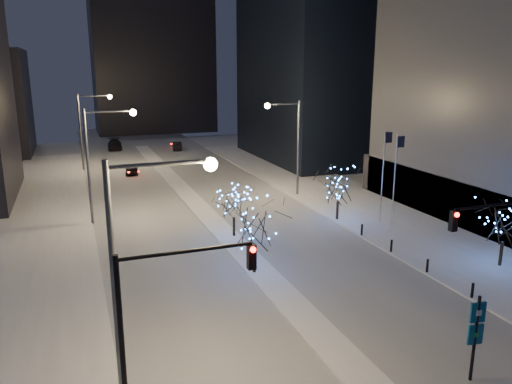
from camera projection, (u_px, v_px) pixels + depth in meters
name	position (u px, v px, depth m)	size (l,w,h in m)	color
ground	(357.00, 374.00, 22.26)	(160.00, 160.00, 0.00)	white
road	(186.00, 193.00, 54.10)	(20.00, 130.00, 0.02)	silver
median	(197.00, 204.00, 49.54)	(2.00, 80.00, 0.15)	white
east_sidewalk	(383.00, 216.00, 45.49)	(10.00, 90.00, 0.15)	white
west_sidewalk	(39.00, 257.00, 35.73)	(8.00, 90.00, 0.15)	white
horizon_block	(151.00, 29.00, 102.88)	(24.00, 14.00, 42.00)	black
street_lamp_w_near	(140.00, 246.00, 19.50)	(4.40, 0.56, 10.00)	#595E66
street_lamp_w_mid	(100.00, 150.00, 42.24)	(4.40, 0.56, 10.00)	#595E66
street_lamp_w_far	(88.00, 121.00, 64.98)	(4.40, 0.56, 10.00)	#595E66
street_lamp_east	(290.00, 136.00, 51.38)	(3.90, 0.56, 10.00)	#595E66
traffic_signal_west	(163.00, 307.00, 18.26)	(5.26, 0.43, 7.00)	black
traffic_signal_east	(506.00, 242.00, 25.03)	(5.26, 0.43, 7.00)	black
flagpoles	(389.00, 173.00, 41.29)	(1.35, 2.60, 8.00)	silver
bollards	(408.00, 255.00, 34.65)	(0.16, 12.16, 0.90)	black
car_near	(132.00, 169.00, 63.67)	(1.52, 3.78, 1.29)	black
car_mid	(177.00, 146.00, 82.64)	(1.43, 4.11, 1.35)	black
car_far	(115.00, 145.00, 82.80)	(2.23, 5.49, 1.59)	black
holiday_tree_median_near	(254.00, 223.00, 32.16)	(5.06, 5.06, 5.36)	black
holiday_tree_median_far	(234.00, 203.00, 39.45)	(3.64, 3.64, 4.18)	black
holiday_tree_plaza_near	(505.00, 220.00, 33.32)	(5.36, 5.36, 5.05)	black
holiday_tree_plaza_far	(338.00, 186.00, 43.73)	(4.26, 4.26, 4.66)	black
wayfinding_sign	(476.00, 330.00, 21.20)	(0.71, 0.18, 4.00)	black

